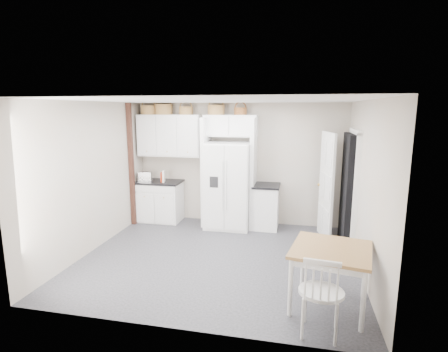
# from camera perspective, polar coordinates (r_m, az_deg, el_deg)

# --- Properties ---
(floor) EXTENTS (4.50, 4.50, 0.00)m
(floor) POSITION_cam_1_polar(r_m,az_deg,el_deg) (6.06, -0.95, -13.17)
(floor) COLOR #27262B
(floor) RESTS_ON ground
(ceiling) EXTENTS (4.50, 4.50, 0.00)m
(ceiling) POSITION_cam_1_polar(r_m,az_deg,el_deg) (5.53, -1.03, 12.25)
(ceiling) COLOR white
(ceiling) RESTS_ON wall_back
(wall_back) EXTENTS (4.50, 0.00, 4.50)m
(wall_back) POSITION_cam_1_polar(r_m,az_deg,el_deg) (7.58, 2.42, 2.01)
(wall_back) COLOR #B3A18D
(wall_back) RESTS_ON floor
(wall_left) EXTENTS (0.00, 4.00, 4.00)m
(wall_left) POSITION_cam_1_polar(r_m,az_deg,el_deg) (6.53, -20.60, -0.13)
(wall_left) COLOR #B3A18D
(wall_left) RESTS_ON floor
(wall_right) EXTENTS (0.00, 4.00, 4.00)m
(wall_right) POSITION_cam_1_polar(r_m,az_deg,el_deg) (5.60, 22.06, -1.95)
(wall_right) COLOR #B3A18D
(wall_right) RESTS_ON floor
(refrigerator) EXTENTS (0.93, 0.75, 1.80)m
(refrigerator) POSITION_cam_1_polar(r_m,az_deg,el_deg) (7.30, 0.71, -1.55)
(refrigerator) COLOR white
(refrigerator) RESTS_ON floor
(base_cab_left) EXTENTS (0.93, 0.59, 0.87)m
(base_cab_left) POSITION_cam_1_polar(r_m,az_deg,el_deg) (7.95, -10.40, -4.14)
(base_cab_left) COLOR white
(base_cab_left) RESTS_ON floor
(base_cab_right) EXTENTS (0.51, 0.61, 0.89)m
(base_cab_right) POSITION_cam_1_polar(r_m,az_deg,el_deg) (7.40, 6.88, -5.08)
(base_cab_right) COLOR white
(base_cab_right) RESTS_ON floor
(dining_table) EXTENTS (1.09, 1.09, 0.78)m
(dining_table) POSITION_cam_1_polar(r_m,az_deg,el_deg) (4.76, 16.85, -15.53)
(dining_table) COLOR brown
(dining_table) RESTS_ON floor
(windsor_chair) EXTENTS (0.54, 0.50, 1.01)m
(windsor_chair) POSITION_cam_1_polar(r_m,az_deg,el_deg) (4.15, 15.59, -17.76)
(windsor_chair) COLOR white
(windsor_chair) RESTS_ON floor
(counter_left) EXTENTS (0.97, 0.63, 0.04)m
(counter_left) POSITION_cam_1_polar(r_m,az_deg,el_deg) (7.85, -10.52, -0.94)
(counter_left) COLOR black
(counter_left) RESTS_ON base_cab_left
(counter_right) EXTENTS (0.55, 0.65, 0.04)m
(counter_right) POSITION_cam_1_polar(r_m,az_deg,el_deg) (7.28, 6.96, -1.56)
(counter_right) COLOR black
(counter_right) RESTS_ON base_cab_right
(toaster) EXTENTS (0.32, 0.22, 0.20)m
(toaster) POSITION_cam_1_polar(r_m,az_deg,el_deg) (7.91, -12.78, -0.05)
(toaster) COLOR silver
(toaster) RESTS_ON counter_left
(cookbook_red) EXTENTS (0.04, 0.15, 0.22)m
(cookbook_red) POSITION_cam_1_polar(r_m,az_deg,el_deg) (7.71, -10.06, -0.16)
(cookbook_red) COLOR #A3270F
(cookbook_red) RESTS_ON counter_left
(cookbook_cream) EXTENTS (0.07, 0.17, 0.26)m
(cookbook_cream) POSITION_cam_1_polar(r_m,az_deg,el_deg) (7.70, -9.81, -0.04)
(cookbook_cream) COLOR white
(cookbook_cream) RESTS_ON counter_left
(basket_upper_a) EXTENTS (0.34, 0.34, 0.19)m
(basket_upper_a) POSITION_cam_1_polar(r_m,az_deg,el_deg) (7.91, -12.21, 10.48)
(basket_upper_a) COLOR olive
(basket_upper_a) RESTS_ON upper_cabinet
(basket_upper_b) EXTENTS (0.38, 0.38, 0.22)m
(basket_upper_b) POSITION_cam_1_polar(r_m,az_deg,el_deg) (7.77, -9.81, 10.66)
(basket_upper_b) COLOR olive
(basket_upper_b) RESTS_ON upper_cabinet
(basket_upper_c) EXTENTS (0.30, 0.30, 0.17)m
(basket_upper_c) POSITION_cam_1_polar(r_m,az_deg,el_deg) (7.60, -6.23, 10.57)
(basket_upper_c) COLOR olive
(basket_upper_c) RESTS_ON upper_cabinet
(basket_bridge_a) EXTENTS (0.35, 0.35, 0.20)m
(basket_bridge_a) POSITION_cam_1_polar(r_m,az_deg,el_deg) (7.42, -1.29, 10.73)
(basket_bridge_a) COLOR olive
(basket_bridge_a) RESTS_ON bridge_cabinet
(basket_bridge_b) EXTENTS (0.26, 0.26, 0.15)m
(basket_bridge_b) POSITION_cam_1_polar(r_m,az_deg,el_deg) (7.32, 2.69, 10.53)
(basket_bridge_b) COLOR brown
(basket_bridge_b) RESTS_ON bridge_cabinet
(upper_cabinet) EXTENTS (1.40, 0.34, 0.90)m
(upper_cabinet) POSITION_cam_1_polar(r_m,az_deg,el_deg) (7.75, -8.84, 6.54)
(upper_cabinet) COLOR white
(upper_cabinet) RESTS_ON wall_back
(bridge_cabinet) EXTENTS (1.12, 0.34, 0.45)m
(bridge_cabinet) POSITION_cam_1_polar(r_m,az_deg,el_deg) (7.36, 1.08, 8.20)
(bridge_cabinet) COLOR white
(bridge_cabinet) RESTS_ON wall_back
(fridge_panel_left) EXTENTS (0.08, 0.60, 2.30)m
(fridge_panel_left) POSITION_cam_1_polar(r_m,az_deg,el_deg) (7.46, -2.98, 0.68)
(fridge_panel_left) COLOR white
(fridge_panel_left) RESTS_ON floor
(fridge_panel_right) EXTENTS (0.08, 0.60, 2.30)m
(fridge_panel_right) POSITION_cam_1_polar(r_m,az_deg,el_deg) (7.27, 4.81, 0.38)
(fridge_panel_right) COLOR white
(fridge_panel_right) RESTS_ON floor
(trim_post) EXTENTS (0.09, 0.09, 2.60)m
(trim_post) POSITION_cam_1_polar(r_m,az_deg,el_deg) (7.66, -14.89, 1.74)
(trim_post) COLOR black
(trim_post) RESTS_ON floor
(doorway_void) EXTENTS (0.18, 0.85, 2.05)m
(doorway_void) POSITION_cam_1_polar(r_m,az_deg,el_deg) (6.61, 19.67, -2.37)
(doorway_void) COLOR black
(doorway_void) RESTS_ON floor
(door_slab) EXTENTS (0.21, 0.79, 2.05)m
(door_slab) POSITION_cam_1_polar(r_m,az_deg,el_deg) (6.90, 16.35, -1.64)
(door_slab) COLOR white
(door_slab) RESTS_ON floor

